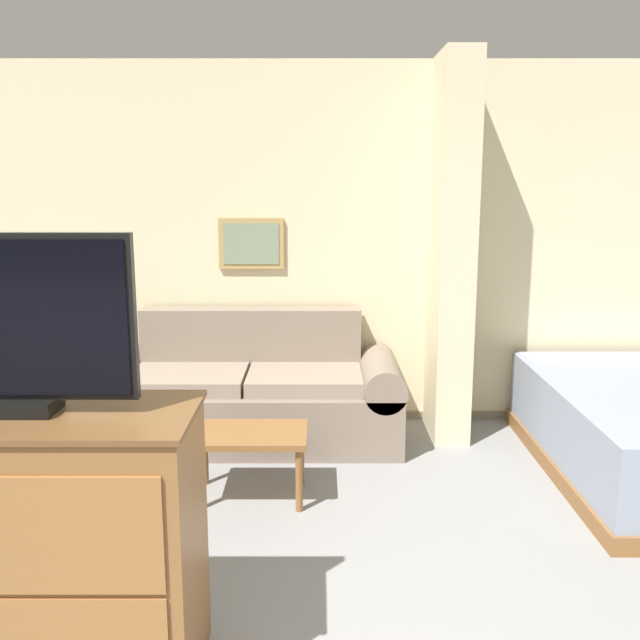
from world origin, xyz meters
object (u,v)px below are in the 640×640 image
couch (250,395)px  table_lamp (73,317)px  tv (16,325)px  tv_dresser (35,549)px  coffee_table (251,441)px

couch → table_lamp: bearing=179.4°
couch → tv: size_ratio=2.62×
table_lamp → tv_dresser: 2.57m
couch → coffee_table: couch is taller
tv → couch: bearing=78.1°
tv_dresser → tv: size_ratio=1.46×
table_lamp → tv: size_ratio=0.51×
coffee_table → tv_dresser: size_ratio=0.55×
couch → coffee_table: 0.95m
couch → tv_dresser: size_ratio=1.80×
tv_dresser → couch: bearing=78.1°
coffee_table → table_lamp: table_lamp is taller
couch → table_lamp: 1.31m
table_lamp → tv: bearing=-74.5°
couch → table_lamp: size_ratio=5.12×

